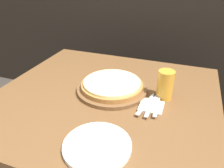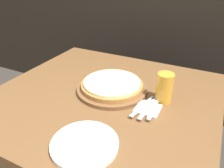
# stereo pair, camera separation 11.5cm
# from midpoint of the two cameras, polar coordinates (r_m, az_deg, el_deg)

# --- Properties ---
(dining_table) EXTENTS (1.14, 1.07, 0.76)m
(dining_table) POSITION_cam_midpoint_polar(r_m,az_deg,el_deg) (1.38, -4.05, -16.53)
(dining_table) COLOR brown
(dining_table) RESTS_ON ground_plane
(pizza_on_board) EXTENTS (0.37, 0.37, 0.06)m
(pizza_on_board) POSITION_cam_midpoint_polar(r_m,az_deg,el_deg) (1.16, -2.84, -0.71)
(pizza_on_board) COLOR brown
(pizza_on_board) RESTS_ON dining_table
(beer_glass) EXTENTS (0.08, 0.08, 0.15)m
(beer_glass) POSITION_cam_midpoint_polar(r_m,az_deg,el_deg) (1.09, 10.87, -0.02)
(beer_glass) COLOR gold
(beer_glass) RESTS_ON dining_table
(dinner_plate) EXTENTS (0.26, 0.26, 0.02)m
(dinner_plate) POSITION_cam_midpoint_polar(r_m,az_deg,el_deg) (0.84, -7.96, -15.86)
(dinner_plate) COLOR white
(dinner_plate) RESTS_ON dining_table
(napkin_stack) EXTENTS (0.11, 0.11, 0.01)m
(napkin_stack) POSITION_cam_midpoint_polar(r_m,az_deg,el_deg) (1.04, 7.12, -5.96)
(napkin_stack) COLOR beige
(napkin_stack) RESTS_ON dining_table
(fork) EXTENTS (0.06, 0.20, 0.00)m
(fork) POSITION_cam_midpoint_polar(r_m,az_deg,el_deg) (1.04, 5.81, -5.32)
(fork) COLOR silver
(fork) RESTS_ON napkin_stack
(dinner_knife) EXTENTS (0.03, 0.21, 0.00)m
(dinner_knife) POSITION_cam_midpoint_polar(r_m,az_deg,el_deg) (1.04, 7.15, -5.57)
(dinner_knife) COLOR silver
(dinner_knife) RESTS_ON napkin_stack
(spoon) EXTENTS (0.03, 0.17, 0.00)m
(spoon) POSITION_cam_midpoint_polar(r_m,az_deg,el_deg) (1.03, 8.50, -5.82)
(spoon) COLOR silver
(spoon) RESTS_ON napkin_stack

